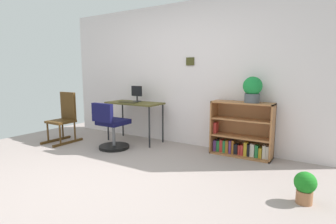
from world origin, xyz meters
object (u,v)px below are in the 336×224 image
(desk, at_px, (135,106))
(potted_plant_floor, at_px, (305,186))
(keyboard, at_px, (128,102))
(bookshelf_low, at_px, (241,133))
(potted_plant_on_shelf, at_px, (252,89))
(monitor, at_px, (137,94))
(rocking_chair, at_px, (64,117))
(office_chair, at_px, (111,129))

(desk, distance_m, potted_plant_floor, 3.18)
(desk, xyz_separation_m, keyboard, (-0.04, -0.13, 0.08))
(desk, distance_m, keyboard, 0.16)
(desk, bearing_deg, bookshelf_low, 6.08)
(potted_plant_on_shelf, height_order, potted_plant_floor, potted_plant_on_shelf)
(monitor, bearing_deg, rocking_chair, -142.97)
(desk, xyz_separation_m, rocking_chair, (-1.12, -0.72, -0.22))
(potted_plant_floor, bearing_deg, monitor, 159.59)
(office_chair, distance_m, potted_plant_on_shelf, 2.38)
(office_chair, height_order, rocking_chair, rocking_chair)
(rocking_chair, height_order, bookshelf_low, rocking_chair)
(office_chair, xyz_separation_m, rocking_chair, (-1.11, -0.09, 0.12))
(monitor, height_order, bookshelf_low, monitor)
(desk, xyz_separation_m, monitor, (-0.03, 0.11, 0.22))
(keyboard, xyz_separation_m, bookshelf_low, (2.01, 0.34, -0.40))
(potted_plant_on_shelf, xyz_separation_m, potted_plant_floor, (0.85, -1.16, -0.88))
(office_chair, distance_m, rocking_chair, 1.12)
(office_chair, distance_m, potted_plant_floor, 3.02)
(keyboard, bearing_deg, rocking_chair, -151.56)
(rocking_chair, height_order, potted_plant_on_shelf, potted_plant_on_shelf)
(bookshelf_low, bearing_deg, potted_plant_on_shelf, -19.27)
(desk, distance_m, bookshelf_low, 2.01)
(bookshelf_low, xyz_separation_m, potted_plant_on_shelf, (0.15, -0.05, 0.70))
(monitor, distance_m, office_chair, 0.92)
(monitor, xyz_separation_m, rocking_chair, (-1.09, -0.82, -0.44))
(office_chair, relative_size, bookshelf_low, 0.86)
(bookshelf_low, xyz_separation_m, potted_plant_floor, (1.00, -1.22, -0.18))
(monitor, bearing_deg, office_chair, -88.61)
(keyboard, height_order, potted_plant_on_shelf, potted_plant_on_shelf)
(potted_plant_floor, bearing_deg, keyboard, 163.74)
(desk, distance_m, rocking_chair, 1.35)
(keyboard, bearing_deg, bookshelf_low, 9.57)
(potted_plant_on_shelf, bearing_deg, potted_plant_floor, -53.86)
(monitor, height_order, potted_plant_floor, monitor)
(potted_plant_on_shelf, bearing_deg, rocking_chair, -164.98)
(desk, height_order, rocking_chair, rocking_chair)
(rocking_chair, xyz_separation_m, potted_plant_on_shelf, (3.25, 0.87, 0.59))
(keyboard, relative_size, rocking_chair, 0.39)
(keyboard, distance_m, rocking_chair, 1.26)
(rocking_chair, relative_size, potted_plant_floor, 2.86)
(bookshelf_low, height_order, potted_plant_floor, bookshelf_low)
(rocking_chair, distance_m, potted_plant_on_shelf, 3.41)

